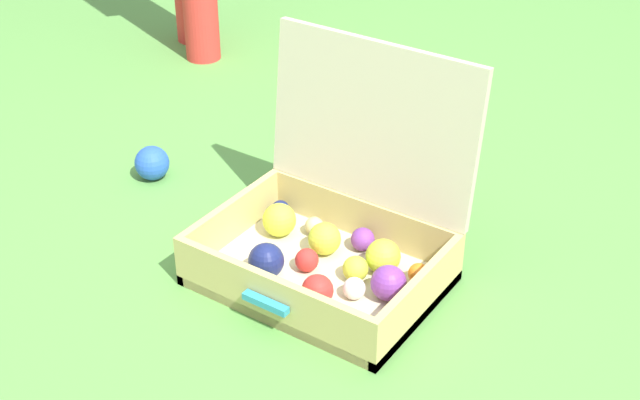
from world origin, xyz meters
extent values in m
plane|color=#569342|center=(0.00, 0.00, 0.00)|extent=(16.00, 16.00, 0.00)
cube|color=beige|center=(0.07, 0.01, 0.01)|extent=(0.52, 0.38, 0.03)
cube|color=tan|center=(-0.19, 0.01, 0.06)|extent=(0.02, 0.38, 0.13)
cube|color=tan|center=(0.32, 0.01, 0.06)|extent=(0.02, 0.38, 0.13)
cube|color=tan|center=(0.07, -0.17, 0.06)|extent=(0.49, 0.02, 0.13)
cube|color=tan|center=(0.07, 0.19, 0.06)|extent=(0.49, 0.02, 0.13)
cube|color=beige|center=(0.07, 0.22, 0.31)|extent=(0.52, 0.06, 0.38)
cube|color=teal|center=(0.07, -0.19, 0.07)|extent=(0.11, 0.02, 0.02)
sphere|color=purple|center=(0.24, 0.02, 0.06)|extent=(0.08, 0.08, 0.08)
sphere|color=red|center=(0.04, 0.00, 0.05)|extent=(0.05, 0.05, 0.05)
sphere|color=#CCDB38|center=(0.15, 0.03, 0.05)|extent=(0.06, 0.06, 0.06)
sphere|color=navy|center=(-0.14, 0.14, 0.05)|extent=(0.05, 0.05, 0.05)
sphere|color=red|center=(0.13, -0.09, 0.06)|extent=(0.07, 0.07, 0.07)
sphere|color=#D1B784|center=(-0.03, 0.13, 0.05)|extent=(0.05, 0.05, 0.05)
sphere|color=navy|center=(-0.03, -0.07, 0.07)|extent=(0.08, 0.08, 0.08)
sphere|color=orange|center=(0.27, 0.10, 0.05)|extent=(0.05, 0.05, 0.05)
sphere|color=#CCDB38|center=(0.03, 0.08, 0.06)|extent=(0.08, 0.08, 0.08)
sphere|color=#CCDB38|center=(0.02, -0.13, 0.05)|extent=(0.05, 0.05, 0.05)
sphere|color=#CCDB38|center=(-0.10, 0.08, 0.07)|extent=(0.08, 0.08, 0.08)
sphere|color=white|center=(0.18, -0.03, 0.05)|extent=(0.05, 0.05, 0.05)
sphere|color=#CCDB38|center=(0.18, 0.09, 0.06)|extent=(0.08, 0.08, 0.08)
sphere|color=purple|center=(0.10, 0.14, 0.05)|extent=(0.06, 0.06, 0.06)
sphere|color=blue|center=(-0.57, 0.14, 0.05)|extent=(0.09, 0.09, 0.09)
camera|label=1|loc=(0.97, -1.33, 1.23)|focal=49.80mm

